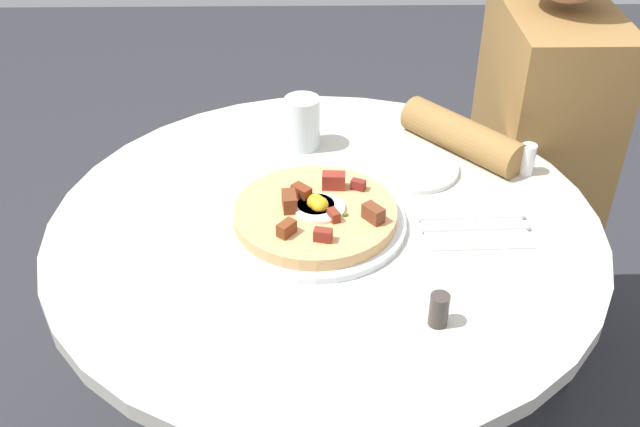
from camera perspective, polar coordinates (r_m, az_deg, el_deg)
The scene contains 11 objects.
dining_table at distance 1.37m, azimuth 0.34°, elevation -6.32°, with size 0.93×0.93×0.72m.
person_seated at distance 1.79m, azimuth 15.54°, elevation 1.87°, with size 0.49×0.46×1.14m.
pizza_plate at distance 1.25m, azimuth -0.37°, elevation -0.69°, with size 0.30×0.30×0.01m, color white.
breakfast_pizza at distance 1.24m, azimuth -0.33°, elevation 0.04°, with size 0.27×0.27×0.05m.
bread_plate at distance 1.40m, azimuth 7.13°, elevation 3.44°, with size 0.17×0.17×0.01m, color white.
napkin at distance 1.28m, azimuth 11.53°, elevation -0.77°, with size 0.17×0.14×0.00m, color white.
fork at distance 1.26m, azimuth 11.73°, elevation -1.08°, with size 0.18×0.01×0.01m, color silver.
knife at distance 1.29m, azimuth 11.39°, elevation -0.13°, with size 0.18×0.01×0.01m, color silver.
water_glass at distance 1.45m, azimuth -1.35°, elevation 6.93°, with size 0.07×0.07×0.10m, color silver.
salt_shaker at distance 1.42m, azimuth 15.48°, elevation 4.00°, with size 0.03×0.03×0.06m, color white.
pepper_shaker at distance 1.07m, azimuth 9.03°, elevation -7.24°, with size 0.03×0.03×0.05m, color #3F3833.
Camera 1 is at (1.02, -0.02, 1.46)m, focal length 42.09 mm.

